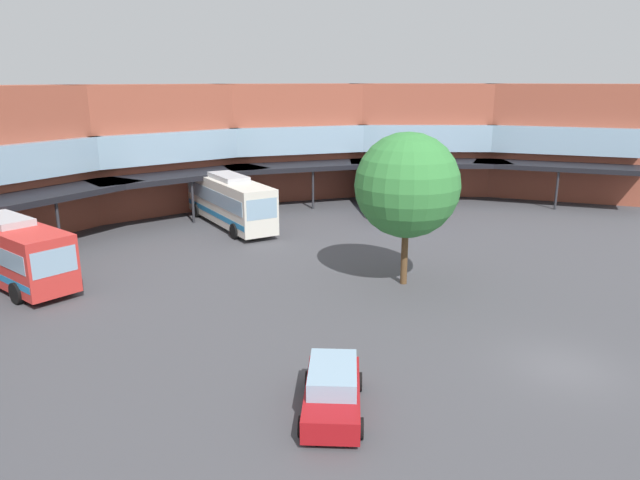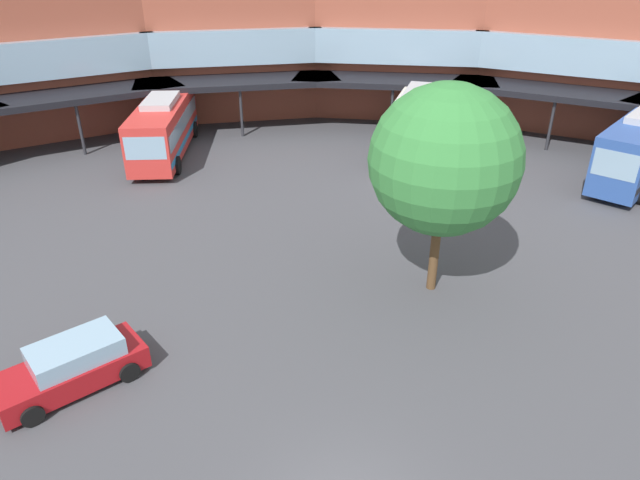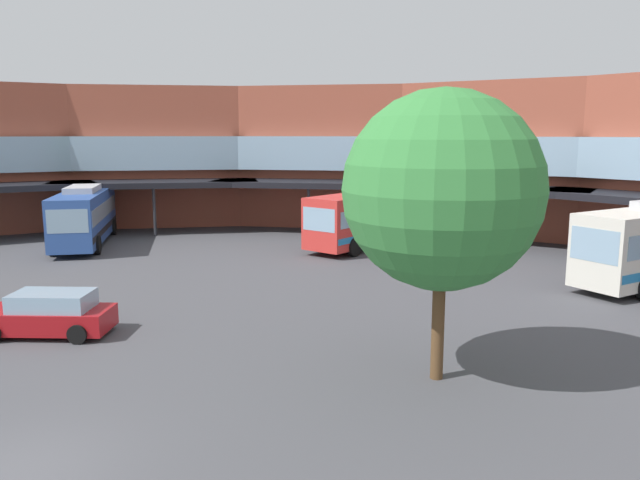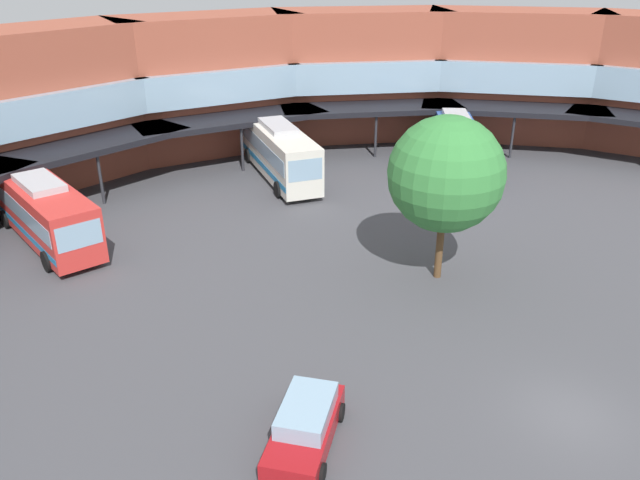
{
  "view_description": "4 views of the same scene",
  "coord_description": "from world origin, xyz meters",
  "px_view_note": "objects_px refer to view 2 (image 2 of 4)",
  "views": [
    {
      "loc": [
        -22.4,
        -2.61,
        10.72
      ],
      "look_at": [
        2.37,
        12.41,
        2.78
      ],
      "focal_mm": 32.99,
      "sensor_mm": 36.0,
      "label": 1
    },
    {
      "loc": [
        -2.46,
        -8.82,
        12.45
      ],
      "look_at": [
        1.74,
        11.72,
        1.27
      ],
      "focal_mm": 31.92,
      "sensor_mm": 36.0,
      "label": 2
    },
    {
      "loc": [
        11.39,
        -7.13,
        6.94
      ],
      "look_at": [
        -1.62,
        15.24,
        2.48
      ],
      "focal_mm": 34.92,
      "sensor_mm": 36.0,
      "label": 3
    },
    {
      "loc": [
        -19.2,
        -5.22,
        15.2
      ],
      "look_at": [
        0.9,
        12.71,
        2.62
      ],
      "focal_mm": 35.81,
      "sensor_mm": 36.0,
      "label": 4
    }
  ],
  "objects_px": {
    "bus_0": "(164,127)",
    "parked_car": "(73,366)",
    "plaza_tree": "(444,160)",
    "bus_4": "(418,118)"
  },
  "relations": [
    {
      "from": "bus_0",
      "to": "parked_car",
      "type": "distance_m",
      "value": 21.61
    },
    {
      "from": "parked_car",
      "to": "plaza_tree",
      "type": "bearing_deg",
      "value": 165.02
    },
    {
      "from": "bus_4",
      "to": "parked_car",
      "type": "xyz_separation_m",
      "value": [
        -18.39,
        -19.63,
        -1.23
      ]
    },
    {
      "from": "bus_4",
      "to": "plaza_tree",
      "type": "distance_m",
      "value": 17.76
    },
    {
      "from": "parked_car",
      "to": "plaza_tree",
      "type": "xyz_separation_m",
      "value": [
        13.0,
        3.06,
        4.66
      ]
    },
    {
      "from": "bus_0",
      "to": "parked_car",
      "type": "relative_size",
      "value": 2.26
    },
    {
      "from": "parked_car",
      "to": "plaza_tree",
      "type": "distance_m",
      "value": 14.14
    },
    {
      "from": "bus_4",
      "to": "plaza_tree",
      "type": "xyz_separation_m",
      "value": [
        -5.39,
        -16.57,
        3.43
      ]
    },
    {
      "from": "bus_0",
      "to": "plaza_tree",
      "type": "bearing_deg",
      "value": 39.22
    },
    {
      "from": "bus_4",
      "to": "plaza_tree",
      "type": "bearing_deg",
      "value": 10.0
    }
  ]
}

